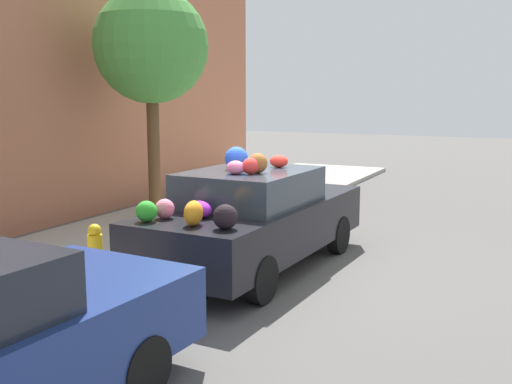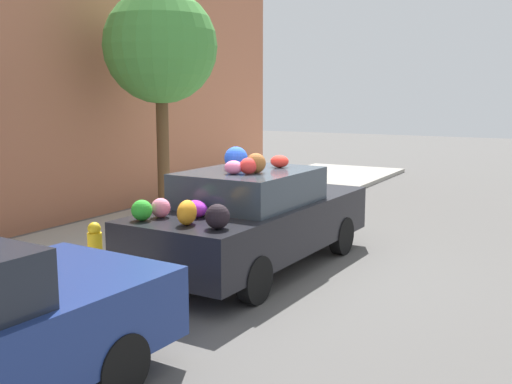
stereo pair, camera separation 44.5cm
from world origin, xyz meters
The scene contains 6 objects.
ground_plane centered at (0.00, 0.00, 0.00)m, with size 60.00×60.00×0.00m, color #565451.
sidewalk_curb centered at (0.00, 2.70, 0.06)m, with size 24.00×3.20×0.11m.
building_facade centered at (-0.14, 4.92, 2.95)m, with size 18.00×1.20×5.97m.
street_tree centered at (1.95, 3.24, 3.42)m, with size 2.20×2.20×4.43m.
fire_hydrant centered at (-1.60, 1.68, 0.46)m, with size 0.20×0.20×0.70m.
art_car centered at (-0.05, 0.05, 0.77)m, with size 4.38×1.88×1.80m.
Camera 2 is at (-7.49, -4.11, 2.53)m, focal length 42.00 mm.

